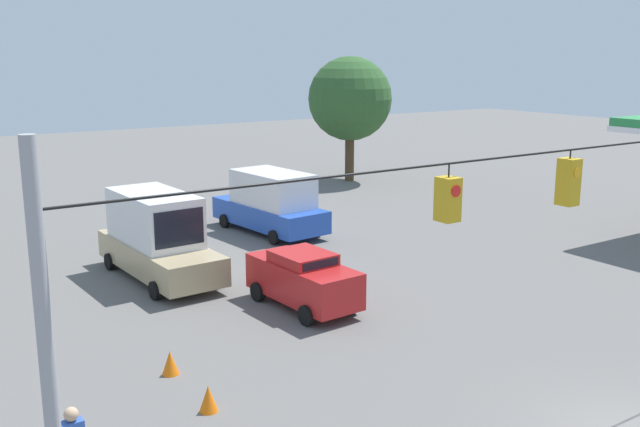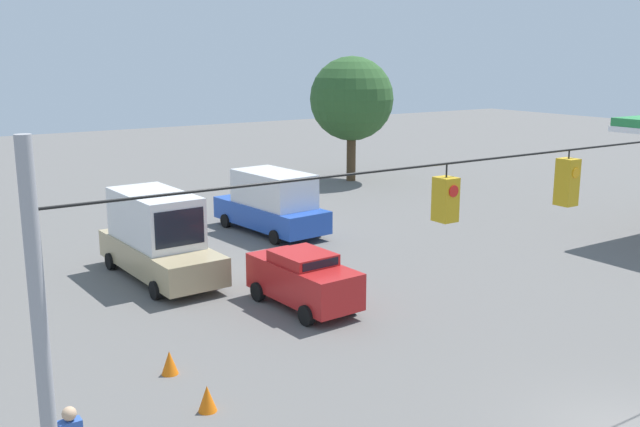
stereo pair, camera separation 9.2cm
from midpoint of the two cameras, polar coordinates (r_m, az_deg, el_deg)
overhead_signal_span at (r=16.24m, az=22.66°, el=-1.06°), size 23.14×0.38×7.10m
sedan_red_withflow_mid at (r=23.02m, az=-1.25°, el=-5.22°), size 2.14×4.34×1.84m
box_truck_tan_withflow_far at (r=26.64m, az=-12.76°, el=-1.79°), size 2.69×6.62×3.14m
box_truck_blue_oncoming_deep at (r=32.68m, az=-3.81°, el=0.89°), size 2.97×6.41×2.84m
traffic_cone_second at (r=17.02m, az=-8.85°, el=-14.41°), size 0.44×0.44×0.63m
traffic_cone_third at (r=18.97m, az=-11.81°, el=-11.59°), size 0.44×0.44×0.63m
tree_horizon_left at (r=46.04m, az=2.61°, el=9.13°), size 5.35×5.35×7.97m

